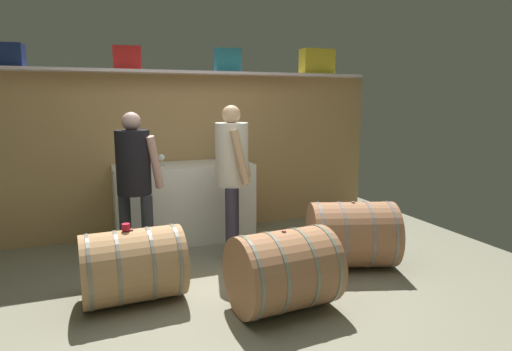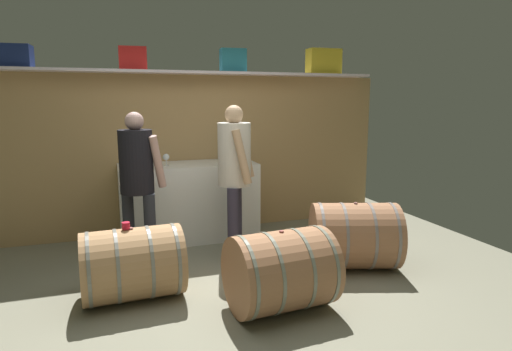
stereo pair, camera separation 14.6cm
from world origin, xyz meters
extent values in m
cube|color=gray|center=(0.00, 0.55, -0.01)|extent=(6.47, 7.63, 0.02)
cube|color=tan|center=(0.00, 2.22, 0.99)|extent=(5.27, 0.10, 1.97)
cube|color=silver|center=(0.00, 2.07, 1.99)|extent=(4.85, 0.40, 0.03)
cube|color=navy|center=(-1.81, 2.07, 2.13)|extent=(0.35, 0.27, 0.24)
cube|color=red|center=(-0.60, 2.07, 2.14)|extent=(0.32, 0.23, 0.26)
cube|color=#227286|center=(0.59, 2.07, 2.15)|extent=(0.32, 0.21, 0.28)
cube|color=yellow|center=(1.84, 2.07, 2.17)|extent=(0.45, 0.23, 0.33)
cube|color=white|center=(-0.04, 1.84, 0.46)|extent=(1.60, 0.64, 0.92)
cylinder|color=#264F2E|center=(0.47, 1.94, 1.02)|extent=(0.08, 0.08, 0.20)
sphere|color=#264F2E|center=(0.47, 1.94, 1.14)|extent=(0.07, 0.07, 0.07)
cylinder|color=#264F2E|center=(0.47, 1.94, 1.18)|extent=(0.03, 0.03, 0.07)
cylinder|color=white|center=(-0.30, 1.77, 0.92)|extent=(0.06, 0.06, 0.00)
cylinder|color=white|center=(-0.30, 1.77, 0.96)|extent=(0.01, 0.01, 0.07)
sphere|color=white|center=(-0.30, 1.77, 1.02)|extent=(0.08, 0.08, 0.08)
sphere|color=maroon|center=(-0.30, 1.77, 1.01)|extent=(0.05, 0.05, 0.05)
cylinder|color=#AE8052|center=(-0.77, 0.38, 0.31)|extent=(0.85, 0.64, 0.61)
cylinder|color=slate|center=(-1.12, 0.36, 0.31)|extent=(0.06, 0.62, 0.62)
cylinder|color=slate|center=(-0.90, 0.37, 0.31)|extent=(0.06, 0.62, 0.62)
cylinder|color=slate|center=(-0.64, 0.38, 0.31)|extent=(0.06, 0.62, 0.62)
cylinder|color=slate|center=(-0.43, 0.39, 0.31)|extent=(0.06, 0.62, 0.62)
cylinder|color=#90554E|center=(-0.77, 0.38, 0.62)|extent=(0.04, 0.04, 0.01)
cylinder|color=#9C6846|center=(1.36, 0.38, 0.33)|extent=(1.00, 0.88, 0.65)
cylinder|color=gray|center=(1.03, 0.49, 0.33)|extent=(0.23, 0.64, 0.66)
cylinder|color=gray|center=(1.24, 0.42, 0.33)|extent=(0.23, 0.64, 0.66)
cylinder|color=gray|center=(1.49, 0.34, 0.33)|extent=(0.23, 0.64, 0.66)
cylinder|color=gray|center=(1.70, 0.27, 0.33)|extent=(0.23, 0.64, 0.66)
cylinder|color=#83524D|center=(1.36, 0.38, 0.66)|extent=(0.04, 0.04, 0.01)
cylinder|color=#976644|center=(0.34, -0.20, 0.33)|extent=(0.84, 0.70, 0.64)
cylinder|color=slate|center=(0.01, -0.23, 0.33)|extent=(0.08, 0.65, 0.65)
cylinder|color=slate|center=(0.21, -0.21, 0.33)|extent=(0.08, 0.65, 0.65)
cylinder|color=slate|center=(0.47, -0.19, 0.33)|extent=(0.08, 0.65, 0.65)
cylinder|color=slate|center=(0.67, -0.17, 0.33)|extent=(0.08, 0.65, 0.65)
cylinder|color=#974A43|center=(0.34, -0.20, 0.65)|extent=(0.04, 0.04, 0.01)
cylinder|color=red|center=(-0.81, 0.38, 0.65)|extent=(0.07, 0.07, 0.06)
cylinder|color=#282C35|center=(-0.57, 1.03, 0.38)|extent=(0.12, 0.12, 0.76)
cylinder|color=#282C35|center=(-0.77, 1.23, 0.38)|extent=(0.12, 0.12, 0.76)
cylinder|color=black|center=(-0.67, 1.13, 1.07)|extent=(0.33, 0.33, 0.63)
sphere|color=tan|center=(-0.67, 1.13, 1.47)|extent=(0.18, 0.18, 0.18)
cylinder|color=tan|center=(-0.47, 1.06, 1.07)|extent=(0.20, 0.20, 0.53)
cylinder|color=tan|center=(-0.73, 1.33, 1.07)|extent=(0.22, 0.21, 0.53)
cylinder|color=#2F2C3D|center=(0.26, 0.92, 0.39)|extent=(0.12, 0.12, 0.79)
cylinder|color=#2F2C3D|center=(0.37, 1.18, 0.39)|extent=(0.12, 0.12, 0.79)
cylinder|color=silver|center=(0.31, 1.05, 1.11)|extent=(0.34, 0.34, 0.65)
sphere|color=tan|center=(0.31, 1.05, 1.52)|extent=(0.19, 0.19, 0.19)
cylinder|color=tan|center=(0.33, 0.83, 1.11)|extent=(0.22, 0.15, 0.55)
cylinder|color=tan|center=(0.48, 1.19, 1.11)|extent=(0.21, 0.15, 0.55)
camera|label=1|loc=(-1.03, -3.17, 1.67)|focal=30.23mm
camera|label=2|loc=(-0.89, -3.22, 1.67)|focal=30.23mm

